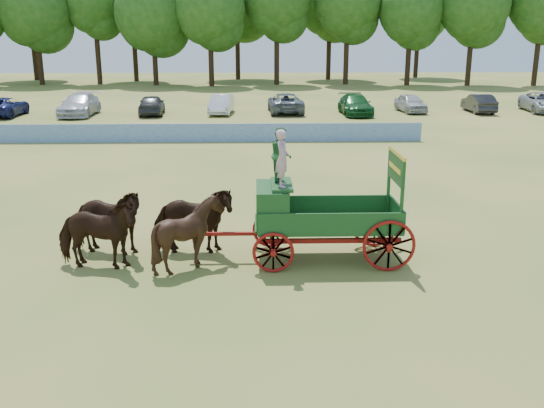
# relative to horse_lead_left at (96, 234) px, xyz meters

# --- Properties ---
(ground) EXTENTS (160.00, 160.00, 0.00)m
(ground) POSITION_rel_horse_lead_left_xyz_m (1.68, 1.19, -0.96)
(ground) COLOR #A68B4B
(ground) RESTS_ON ground
(horse_lead_left) EXTENTS (2.38, 1.30, 1.92)m
(horse_lead_left) POSITION_rel_horse_lead_left_xyz_m (0.00, 0.00, 0.00)
(horse_lead_left) COLOR black
(horse_lead_left) RESTS_ON ground
(horse_lead_right) EXTENTS (2.46, 1.55, 1.92)m
(horse_lead_right) POSITION_rel_horse_lead_left_xyz_m (0.00, 1.10, 0.00)
(horse_lead_right) COLOR black
(horse_lead_right) RESTS_ON ground
(horse_wheel_left) EXTENTS (1.86, 1.68, 1.93)m
(horse_wheel_left) POSITION_rel_horse_lead_left_xyz_m (2.40, 0.00, 0.00)
(horse_wheel_left) COLOR black
(horse_wheel_left) RESTS_ON ground
(horse_wheel_right) EXTENTS (2.29, 1.07, 1.92)m
(horse_wheel_right) POSITION_rel_horse_lead_left_xyz_m (2.40, 1.10, 0.00)
(horse_wheel_right) COLOR black
(horse_wheel_right) RESTS_ON ground
(farm_dray) EXTENTS (6.00, 2.00, 3.64)m
(farm_dray) POSITION_rel_horse_lead_left_xyz_m (5.38, 0.57, 0.61)
(farm_dray) COLOR maroon
(farm_dray) RESTS_ON ground
(sponsor_banner) EXTENTS (26.00, 0.08, 1.05)m
(sponsor_banner) POSITION_rel_horse_lead_left_xyz_m (0.68, 19.19, -0.44)
(sponsor_banner) COLOR #1C4698
(sponsor_banner) RESTS_ON ground
(parked_cars) EXTENTS (53.71, 6.82, 1.62)m
(parked_cars) POSITION_rel_horse_lead_left_xyz_m (2.17, 31.43, -0.22)
(parked_cars) COLOR silver
(parked_cars) RESTS_ON ground
(treeline) EXTENTS (86.69, 22.70, 15.36)m
(treeline) POSITION_rel_horse_lead_left_xyz_m (-2.63, 61.46, 8.62)
(treeline) COLOR #382314
(treeline) RESTS_ON ground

